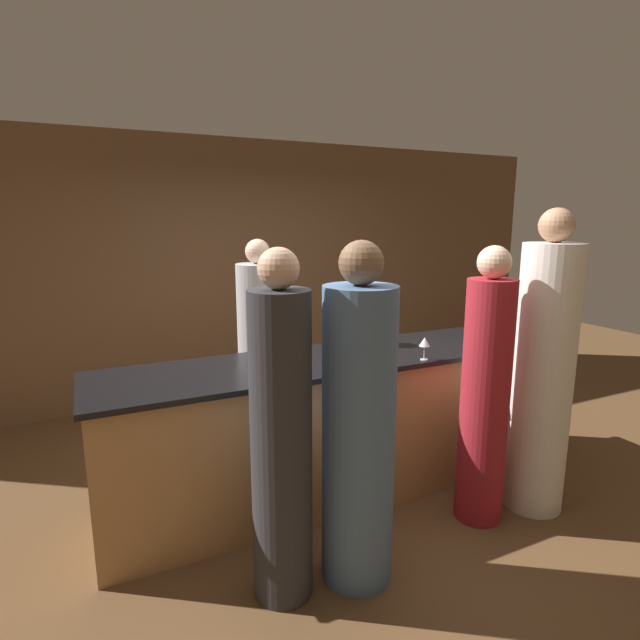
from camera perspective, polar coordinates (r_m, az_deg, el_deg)
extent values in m
plane|color=brown|center=(3.90, 2.25, -18.67)|extent=(14.00, 14.00, 0.00)
cube|color=brown|center=(5.62, -9.09, 5.65)|extent=(8.00, 0.06, 2.80)
cube|color=#B27F4C|center=(3.68, 2.31, -12.05)|extent=(3.30, 0.72, 0.98)
cube|color=black|center=(3.50, 2.38, -4.43)|extent=(3.36, 0.78, 0.03)
cylinder|color=#B2B2B7|center=(4.27, -6.86, -4.33)|extent=(0.37, 0.37, 1.60)
sphere|color=beige|center=(4.12, -7.15, 7.79)|extent=(0.20, 0.20, 0.20)
cylinder|color=#2D2D33|center=(2.61, -4.43, -14.54)|extent=(0.31, 0.31, 1.63)
sphere|color=tan|center=(2.36, -4.77, 5.90)|extent=(0.20, 0.20, 0.20)
cylinder|color=#4C6B93|center=(2.73, 4.40, -13.31)|extent=(0.39, 0.39, 1.63)
sphere|color=brown|center=(2.49, 4.73, 6.52)|extent=(0.23, 0.23, 0.23)
cylinder|color=silver|center=(3.65, 24.06, -6.33)|extent=(0.38, 0.38, 1.81)
sphere|color=#A37556|center=(3.49, 25.43, 9.76)|extent=(0.22, 0.22, 0.22)
cylinder|color=maroon|center=(3.41, 18.28, -9.01)|extent=(0.31, 0.31, 1.60)
sphere|color=beige|center=(3.21, 19.29, 6.25)|extent=(0.20, 0.20, 0.20)
cylinder|color=black|center=(3.57, 1.30, -2.03)|extent=(0.07, 0.07, 0.22)
cylinder|color=black|center=(3.54, 1.31, 0.20)|extent=(0.03, 0.03, 0.07)
cylinder|color=#9E9993|center=(3.82, 6.58, -1.47)|extent=(0.17, 0.17, 0.18)
cylinder|color=silver|center=(3.15, -4.76, -5.93)|extent=(0.05, 0.05, 0.00)
cylinder|color=silver|center=(3.13, -4.77, -5.11)|extent=(0.01, 0.01, 0.09)
cone|color=silver|center=(3.11, -4.80, -3.82)|extent=(0.08, 0.08, 0.06)
cylinder|color=silver|center=(4.08, 20.38, -2.56)|extent=(0.05, 0.05, 0.00)
cylinder|color=silver|center=(4.07, 20.43, -1.86)|extent=(0.01, 0.01, 0.10)
cone|color=silver|center=(4.05, 20.52, -0.73)|extent=(0.07, 0.07, 0.07)
cylinder|color=silver|center=(3.48, 11.79, -4.44)|extent=(0.05, 0.05, 0.00)
cylinder|color=silver|center=(3.47, 11.82, -3.67)|extent=(0.01, 0.01, 0.09)
cone|color=silver|center=(3.45, 11.87, -2.44)|extent=(0.07, 0.07, 0.06)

